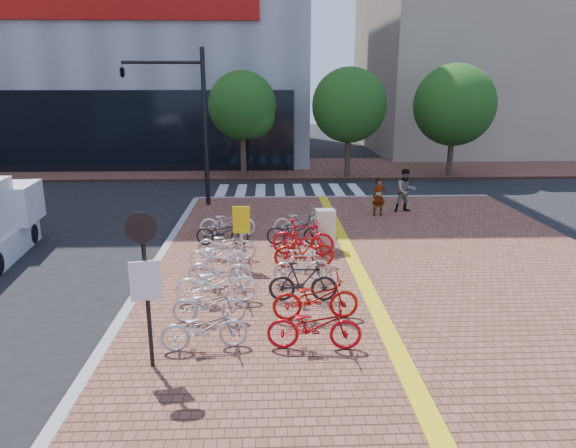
{
  "coord_description": "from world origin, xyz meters",
  "views": [
    {
      "loc": [
        -0.55,
        -11.93,
        5.36
      ],
      "look_at": [
        0.01,
        2.88,
        1.3
      ],
      "focal_mm": 32.0,
      "sensor_mm": 36.0,
      "label": 1
    }
  ],
  "objects_px": {
    "bike_0": "(204,328)",
    "bike_14": "(294,231)",
    "bike_6": "(222,232)",
    "bike_13": "(303,237)",
    "bike_11": "(301,266)",
    "traffic_light_pole": "(167,98)",
    "bike_2": "(217,283)",
    "pedestrian_b": "(406,190)",
    "bike_1": "(209,304)",
    "bike_7": "(227,222)",
    "bike_9": "(316,298)",
    "bike_10": "(303,282)",
    "bike_15": "(299,221)",
    "bike_12": "(304,250)",
    "bike_3": "(219,269)",
    "bike_8": "(314,326)",
    "utility_box": "(325,229)",
    "pedestrian_a": "(379,197)",
    "bike_5": "(226,244)",
    "yellow_sign": "(241,225)",
    "bike_4": "(218,254)",
    "notice_sign": "(145,272)"
  },
  "relations": [
    {
      "from": "bike_6",
      "to": "bike_13",
      "type": "bearing_deg",
      "value": -108.28
    },
    {
      "from": "bike_15",
      "to": "traffic_light_pole",
      "type": "height_order",
      "value": "traffic_light_pole"
    },
    {
      "from": "bike_1",
      "to": "traffic_light_pole",
      "type": "xyz_separation_m",
      "value": [
        -2.88,
        11.79,
        4.18
      ]
    },
    {
      "from": "bike_11",
      "to": "bike_9",
      "type": "bearing_deg",
      "value": 178.2
    },
    {
      "from": "bike_11",
      "to": "bike_12",
      "type": "height_order",
      "value": "bike_12"
    },
    {
      "from": "bike_5",
      "to": "yellow_sign",
      "type": "distance_m",
      "value": 1.19
    },
    {
      "from": "bike_5",
      "to": "utility_box",
      "type": "xyz_separation_m",
      "value": [
        3.12,
        0.89,
        0.18
      ]
    },
    {
      "from": "bike_13",
      "to": "traffic_light_pole",
      "type": "distance_m",
      "value": 9.8
    },
    {
      "from": "bike_2",
      "to": "bike_12",
      "type": "bearing_deg",
      "value": -48.34
    },
    {
      "from": "bike_8",
      "to": "bike_10",
      "type": "bearing_deg",
      "value": 5.13
    },
    {
      "from": "bike_0",
      "to": "utility_box",
      "type": "xyz_separation_m",
      "value": [
        3.14,
        6.44,
        0.2
      ]
    },
    {
      "from": "bike_2",
      "to": "pedestrian_b",
      "type": "distance_m",
      "value": 11.5
    },
    {
      "from": "bike_2",
      "to": "pedestrian_b",
      "type": "xyz_separation_m",
      "value": [
        7.01,
        9.11,
        0.37
      ]
    },
    {
      "from": "bike_8",
      "to": "bike_15",
      "type": "height_order",
      "value": "bike_8"
    },
    {
      "from": "bike_11",
      "to": "bike_3",
      "type": "bearing_deg",
      "value": 91.21
    },
    {
      "from": "bike_12",
      "to": "notice_sign",
      "type": "distance_m",
      "value": 6.43
    },
    {
      "from": "bike_0",
      "to": "bike_12",
      "type": "relative_size",
      "value": 0.98
    },
    {
      "from": "bike_13",
      "to": "bike_15",
      "type": "relative_size",
      "value": 1.02
    },
    {
      "from": "notice_sign",
      "to": "yellow_sign",
      "type": "bearing_deg",
      "value": 75.18
    },
    {
      "from": "bike_4",
      "to": "bike_7",
      "type": "bearing_deg",
      "value": 1.44
    },
    {
      "from": "bike_0",
      "to": "bike_14",
      "type": "distance_m",
      "value": 7.25
    },
    {
      "from": "yellow_sign",
      "to": "bike_13",
      "type": "bearing_deg",
      "value": 28.15
    },
    {
      "from": "bike_13",
      "to": "yellow_sign",
      "type": "bearing_deg",
      "value": 126.95
    },
    {
      "from": "bike_4",
      "to": "notice_sign",
      "type": "distance_m",
      "value": 5.59
    },
    {
      "from": "bike_1",
      "to": "bike_7",
      "type": "height_order",
      "value": "bike_7"
    },
    {
      "from": "bike_1",
      "to": "bike_2",
      "type": "relative_size",
      "value": 0.82
    },
    {
      "from": "bike_11",
      "to": "traffic_light_pole",
      "type": "relative_size",
      "value": 0.23
    },
    {
      "from": "bike_0",
      "to": "bike_9",
      "type": "distance_m",
      "value": 2.7
    },
    {
      "from": "bike_8",
      "to": "pedestrian_b",
      "type": "bearing_deg",
      "value": -19.44
    },
    {
      "from": "bike_3",
      "to": "utility_box",
      "type": "relative_size",
      "value": 1.31
    },
    {
      "from": "bike_15",
      "to": "pedestrian_a",
      "type": "relative_size",
      "value": 1.23
    },
    {
      "from": "bike_5",
      "to": "yellow_sign",
      "type": "bearing_deg",
      "value": -136.91
    },
    {
      "from": "bike_1",
      "to": "traffic_light_pole",
      "type": "height_order",
      "value": "traffic_light_pole"
    },
    {
      "from": "bike_11",
      "to": "bike_0",
      "type": "bearing_deg",
      "value": 142.08
    },
    {
      "from": "bike_9",
      "to": "bike_10",
      "type": "distance_m",
      "value": 1.03
    },
    {
      "from": "bike_15",
      "to": "bike_7",
      "type": "bearing_deg",
      "value": 81.14
    },
    {
      "from": "bike_7",
      "to": "bike_14",
      "type": "distance_m",
      "value": 2.56
    },
    {
      "from": "bike_2",
      "to": "bike_13",
      "type": "xyz_separation_m",
      "value": [
        2.34,
        3.55,
        0.05
      ]
    },
    {
      "from": "bike_3",
      "to": "bike_8",
      "type": "relative_size",
      "value": 0.9
    },
    {
      "from": "bike_3",
      "to": "pedestrian_b",
      "type": "bearing_deg",
      "value": -35.37
    },
    {
      "from": "bike_5",
      "to": "yellow_sign",
      "type": "relative_size",
      "value": 1.0
    },
    {
      "from": "bike_9",
      "to": "traffic_light_pole",
      "type": "xyz_separation_m",
      "value": [
        -5.29,
        11.71,
        4.09
      ]
    },
    {
      "from": "bike_9",
      "to": "utility_box",
      "type": "distance_m",
      "value": 5.21
    },
    {
      "from": "bike_14",
      "to": "bike_15",
      "type": "height_order",
      "value": "bike_15"
    },
    {
      "from": "bike_0",
      "to": "bike_1",
      "type": "relative_size",
      "value": 1.06
    },
    {
      "from": "pedestrian_b",
      "to": "bike_6",
      "type": "bearing_deg",
      "value": -156.21
    },
    {
      "from": "notice_sign",
      "to": "traffic_light_pole",
      "type": "xyz_separation_m",
      "value": [
        -2.0,
        13.66,
        2.69
      ]
    },
    {
      "from": "bike_6",
      "to": "bike_15",
      "type": "xyz_separation_m",
      "value": [
        2.64,
        1.2,
        0.04
      ]
    },
    {
      "from": "bike_11",
      "to": "traffic_light_pole",
      "type": "height_order",
      "value": "traffic_light_pole"
    },
    {
      "from": "bike_15",
      "to": "utility_box",
      "type": "bearing_deg",
      "value": -168.6
    }
  ]
}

